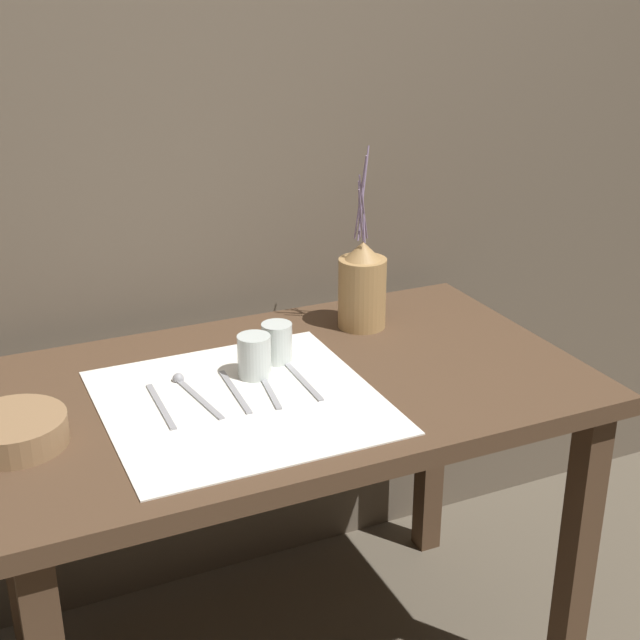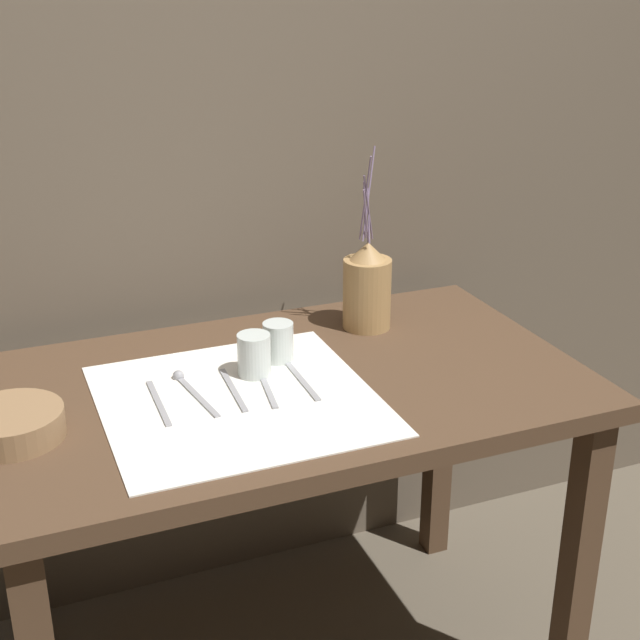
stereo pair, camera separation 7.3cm
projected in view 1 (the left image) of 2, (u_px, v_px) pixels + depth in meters
stone_wall_back at (205, 134)px, 2.07m from camera, size 7.00×0.06×2.40m
wooden_table at (287, 427)px, 1.87m from camera, size 1.23×0.73×0.78m
linen_cloth at (240, 401)px, 1.73m from camera, size 0.52×0.52×0.00m
pitcher_with_flowers at (362, 287)px, 2.06m from camera, size 0.11×0.11×0.42m
wooden_bowl at (14, 431)px, 1.58m from camera, size 0.19×0.19×0.05m
glass_tumbler_near at (254, 356)px, 1.82m from camera, size 0.07×0.07×0.09m
glass_tumbler_far at (277, 342)px, 1.89m from camera, size 0.07×0.07×0.09m
knife_center at (161, 406)px, 1.71m from camera, size 0.02×0.20×0.00m
spoon_outer at (187, 387)px, 1.78m from camera, size 0.05×0.21×0.02m
fork_inner at (235, 391)px, 1.77m from camera, size 0.02×0.20×0.00m
spoon_inner at (261, 374)px, 1.84m from camera, size 0.05×0.21×0.02m
fork_outer at (302, 380)px, 1.81m from camera, size 0.02×0.20×0.00m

